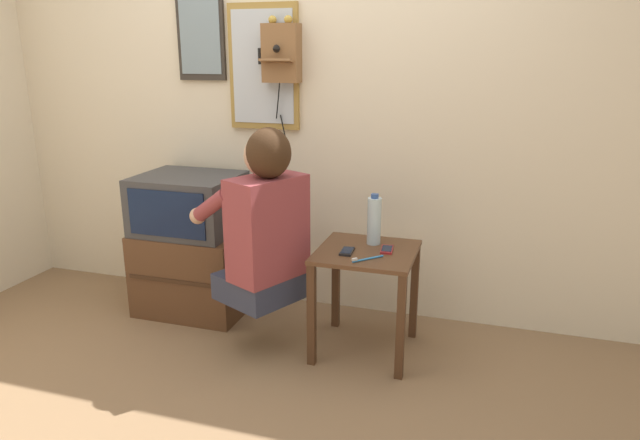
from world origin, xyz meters
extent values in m
plane|color=#846647|center=(0.00, 0.00, 0.00)|extent=(14.00, 14.00, 0.00)
cube|color=beige|center=(0.00, 1.03, 1.27)|extent=(6.80, 0.05, 2.55)
cube|color=#51331E|center=(0.45, 0.51, 0.56)|extent=(0.50, 0.50, 0.02)
cube|color=#452B1A|center=(0.23, 0.28, 0.27)|extent=(0.04, 0.04, 0.55)
cube|color=#452B1A|center=(0.68, 0.28, 0.27)|extent=(0.04, 0.04, 0.55)
cube|color=#452B1A|center=(0.23, 0.73, 0.27)|extent=(0.04, 0.04, 0.55)
cube|color=#452B1A|center=(0.68, 0.73, 0.27)|extent=(0.04, 0.04, 0.55)
cube|color=#2D3347|center=(-0.08, 0.36, 0.37)|extent=(0.49, 0.49, 0.14)
cube|color=brown|center=(-0.02, 0.33, 0.70)|extent=(0.37, 0.45, 0.52)
sphere|color=tan|center=(-0.02, 0.33, 1.07)|extent=(0.22, 0.22, 0.22)
ellipsoid|color=#382314|center=(0.00, 0.32, 1.08)|extent=(0.29, 0.30, 0.25)
cylinder|color=brown|center=(-0.30, 0.28, 0.80)|extent=(0.29, 0.19, 0.22)
cylinder|color=brown|center=(-0.16, 0.58, 0.80)|extent=(0.29, 0.19, 0.22)
sphere|color=tan|center=(-0.42, 0.34, 0.73)|extent=(0.09, 0.09, 0.09)
sphere|color=tan|center=(-0.27, 0.64, 0.73)|extent=(0.09, 0.09, 0.09)
cube|color=#51331E|center=(-0.67, 0.70, 0.25)|extent=(0.65, 0.49, 0.51)
cube|color=#392315|center=(-0.67, 0.45, 0.28)|extent=(0.58, 0.01, 0.02)
cube|color=#38383A|center=(-0.69, 0.72, 0.68)|extent=(0.59, 0.49, 0.34)
cube|color=#0C1938|center=(-0.69, 0.46, 0.68)|extent=(0.48, 0.01, 0.27)
cube|color=brown|center=(-0.17, 0.95, 1.54)|extent=(0.21, 0.11, 0.32)
cube|color=brown|center=(-0.17, 0.87, 1.50)|extent=(0.19, 0.07, 0.03)
sphere|color=#B79338|center=(-0.22, 0.94, 1.72)|extent=(0.05, 0.05, 0.05)
sphere|color=#B79338|center=(-0.12, 0.94, 1.72)|extent=(0.05, 0.05, 0.05)
cone|color=black|center=(-0.17, 0.85, 1.57)|extent=(0.04, 0.05, 0.04)
cylinder|color=black|center=(-0.30, 0.95, 1.53)|extent=(0.03, 0.03, 0.09)
cylinder|color=black|center=(-0.19, 0.94, 1.28)|extent=(0.04, 0.04, 0.22)
cylinder|color=black|center=(-0.16, 0.94, 1.10)|extent=(0.07, 0.06, 0.19)
cube|color=#2D2823|center=(-0.70, 1.00, 1.65)|extent=(0.31, 0.02, 0.54)
cube|color=gray|center=(-0.70, 0.98, 1.65)|extent=(0.26, 0.01, 0.46)
cube|color=olive|center=(-0.30, 0.99, 1.46)|extent=(0.43, 0.03, 0.72)
cube|color=#B2BCC6|center=(-0.30, 0.98, 1.46)|extent=(0.38, 0.01, 0.64)
cube|color=black|center=(0.36, 0.44, 0.57)|extent=(0.07, 0.13, 0.01)
cube|color=black|center=(0.36, 0.44, 0.58)|extent=(0.06, 0.10, 0.00)
cube|color=maroon|center=(0.55, 0.53, 0.57)|extent=(0.07, 0.13, 0.01)
cube|color=black|center=(0.55, 0.53, 0.58)|extent=(0.06, 0.10, 0.00)
cylinder|color=silver|center=(0.46, 0.62, 0.69)|extent=(0.07, 0.07, 0.25)
cylinder|color=#2D4C8C|center=(0.46, 0.62, 0.83)|extent=(0.04, 0.04, 0.02)
cylinder|color=#338CD8|center=(0.49, 0.37, 0.57)|extent=(0.13, 0.14, 0.01)
cube|color=white|center=(0.44, 0.31, 0.59)|extent=(0.03, 0.03, 0.01)
camera|label=1|loc=(1.05, -2.21, 1.55)|focal=32.00mm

